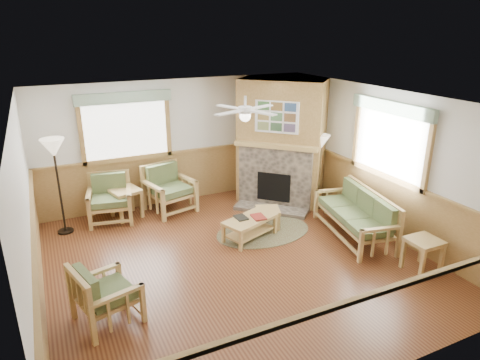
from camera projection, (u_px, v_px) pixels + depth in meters
name	position (u px, v px, depth m)	size (l,w,h in m)	color
floor	(236.00, 260.00, 7.24)	(6.00, 6.00, 0.01)	#5C3019
ceiling	(236.00, 100.00, 6.32)	(6.00, 6.00, 0.01)	white
wall_back	(178.00, 142.00, 9.33)	(6.00, 0.02, 2.70)	silver
wall_front	(364.00, 281.00, 4.23)	(6.00, 0.02, 2.70)	silver
wall_left	(28.00, 220.00, 5.56)	(0.02, 6.00, 2.70)	silver
wall_right	(381.00, 161.00, 7.99)	(0.02, 6.00, 2.70)	silver
wainscot	(236.00, 231.00, 7.05)	(6.00, 6.00, 1.10)	olive
fireplace	(281.00, 142.00, 9.35)	(2.20, 2.20, 2.70)	olive
window_back	(122.00, 91.00, 8.45)	(1.90, 0.16, 1.50)	white
window_right	(395.00, 100.00, 7.41)	(0.16, 1.90, 1.50)	white
ceiling_fan	(245.00, 98.00, 6.71)	(1.24, 1.24, 0.36)	white
sofa	(354.00, 215.00, 7.92)	(0.77, 1.89, 0.87)	tan
armchair_back_left	(110.00, 199.00, 8.56)	(0.83, 0.83, 0.93)	tan
armchair_back_right	(170.00, 189.00, 9.01)	(0.88, 0.88, 0.98)	tan
armchair_left	(106.00, 293.00, 5.63)	(0.75, 0.75, 0.84)	tan
coffee_table	(250.00, 228.00, 7.91)	(1.02, 0.51, 0.41)	tan
end_table_chairs	(127.00, 203.00, 8.77)	(0.54, 0.52, 0.60)	tan
end_table_sofa	(422.00, 255.00, 6.84)	(0.50, 0.48, 0.56)	tan
footstool	(268.00, 218.00, 8.37)	(0.44, 0.44, 0.39)	tan
braided_rug	(263.00, 231.00, 8.23)	(1.87, 1.87, 0.01)	brown
floor_lamp_left	(59.00, 187.00, 7.91)	(0.42, 0.42, 1.85)	black
floor_lamp_right	(319.00, 172.00, 9.09)	(0.37, 0.37, 1.62)	black
book_red	(258.00, 216.00, 7.85)	(0.22, 0.30, 0.03)	maroon
book_dark	(241.00, 217.00, 7.84)	(0.20, 0.27, 0.03)	black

